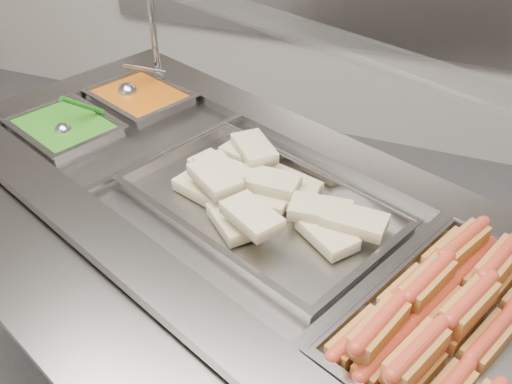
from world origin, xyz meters
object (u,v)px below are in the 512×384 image
(sneeze_guard, at_px, (303,35))
(pan_hotdogs, at_px, (456,333))
(steam_counter, at_px, (244,308))
(ladle, at_px, (129,91))
(serving_spoon, at_px, (67,127))
(pan_wraps, at_px, (259,209))

(sneeze_guard, xyz_separation_m, pan_hotdogs, (0.51, -0.46, -0.42))
(steam_counter, distance_m, ladle, 0.87)
(sneeze_guard, xyz_separation_m, serving_spoon, (-0.74, -0.10, -0.37))
(sneeze_guard, relative_size, pan_hotdogs, 2.55)
(pan_hotdogs, relative_size, ladle, 3.40)
(serving_spoon, bearing_deg, steam_counter, -9.40)
(steam_counter, bearing_deg, pan_hotdogs, -23.10)
(pan_wraps, relative_size, serving_spoon, 4.65)
(serving_spoon, bearing_deg, ladle, 80.91)
(steam_counter, bearing_deg, sneeze_guard, 66.90)
(steam_counter, relative_size, sneeze_guard, 1.26)
(steam_counter, height_order, sneeze_guard, sneeze_guard)
(pan_wraps, distance_m, serving_spoon, 0.72)
(sneeze_guard, bearing_deg, ladle, 164.22)
(steam_counter, bearing_deg, pan_wraps, -23.10)
(ladle, bearing_deg, pan_wraps, -33.04)
(pan_hotdogs, bearing_deg, serving_spoon, 163.79)
(ladle, distance_m, serving_spoon, 0.30)
(pan_hotdogs, relative_size, pan_wraps, 0.82)
(steam_counter, relative_size, serving_spoon, 12.21)
(sneeze_guard, distance_m, pan_hotdogs, 0.81)
(sneeze_guard, bearing_deg, pan_hotdogs, -42.38)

